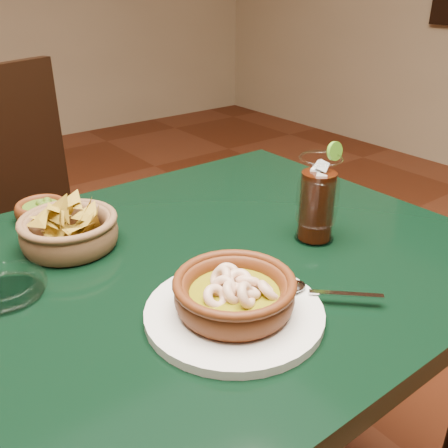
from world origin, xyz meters
TOP-DOWN VIEW (x-y plane):
  - dining_table at (0.00, 0.00)m, footprint 1.20×0.80m
  - dining_chair at (0.05, 0.71)m, footprint 0.60×0.60m
  - shrimp_plate at (0.04, -0.17)m, footprint 0.32×0.26m
  - chip_basket at (-0.06, 0.17)m, footprint 0.21×0.21m
  - guacamole_ramekin at (-0.06, 0.32)m, footprint 0.12×0.12m
  - cola_drink at (0.31, -0.08)m, footprint 0.16×0.16m
  - glass_ashtray at (-0.21, 0.08)m, footprint 0.14×0.14m

SIDE VIEW (x-z plane):
  - dining_chair at x=0.05m, z-range 0.05..1.04m
  - dining_table at x=0.00m, z-range 0.28..1.03m
  - glass_ashtray at x=-0.21m, z-range 0.75..0.78m
  - guacamole_ramekin at x=-0.06m, z-range 0.75..0.79m
  - shrimp_plate at x=0.04m, z-range 0.74..0.82m
  - chip_basket at x=-0.06m, z-range 0.72..0.84m
  - cola_drink at x=0.31m, z-range 0.74..0.92m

